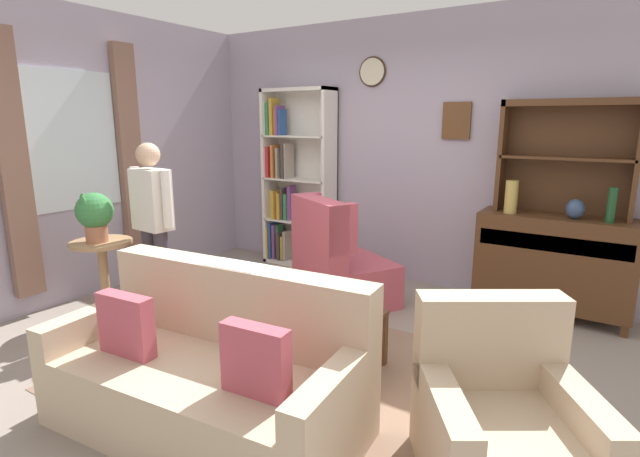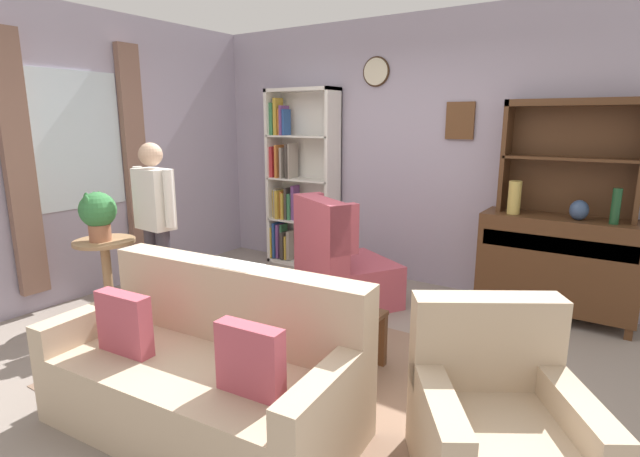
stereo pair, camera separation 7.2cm
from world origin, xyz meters
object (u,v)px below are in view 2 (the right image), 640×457
(armchair_floral, at_px, (497,432))
(plant_stand, at_px, (107,270))
(vase_tall, at_px, (514,197))
(wingback_chair, at_px, (340,267))
(coffee_table, at_px, (323,319))
(sideboard, at_px, (557,262))
(vase_round, at_px, (579,210))
(bookshelf, at_px, (297,183))
(bottle_wine, at_px, (616,206))
(potted_plant_small, at_px, (159,294))
(book_stack, at_px, (325,304))
(couch_floral, at_px, (207,374))
(potted_plant_large, at_px, (97,212))
(sideboard_hutch, at_px, (572,142))
(person_reading, at_px, (155,219))

(armchair_floral, bearing_deg, plant_stand, 176.52)
(vase_tall, distance_m, wingback_chair, 1.70)
(wingback_chair, xyz_separation_m, coffee_table, (0.50, -1.06, -0.03))
(sideboard, xyz_separation_m, vase_round, (0.13, -0.07, 0.50))
(wingback_chair, bearing_deg, vase_tall, 29.00)
(sideboard, bearing_deg, bookshelf, 178.37)
(bottle_wine, relative_size, armchair_floral, 0.28)
(sideboard, xyz_separation_m, potted_plant_small, (-3.06, -1.90, -0.34))
(vase_tall, height_order, book_stack, vase_tall)
(couch_floral, height_order, potted_plant_small, couch_floral)
(couch_floral, relative_size, book_stack, 9.68)
(coffee_table, xyz_separation_m, book_stack, (0.03, -0.01, 0.12))
(sideboard, relative_size, couch_floral, 0.70)
(potted_plant_large, bearing_deg, coffee_table, 9.84)
(vase_round, distance_m, potted_plant_small, 3.77)
(vase_tall, bearing_deg, couch_floral, -110.17)
(sideboard_hutch, xyz_separation_m, person_reading, (-2.93, -2.08, -0.65))
(sideboard_hutch, relative_size, couch_floral, 0.59)
(sideboard, relative_size, person_reading, 0.83)
(vase_round, bearing_deg, book_stack, -126.33)
(coffee_table, bearing_deg, book_stack, -18.32)
(plant_stand, relative_size, potted_plant_large, 1.67)
(couch_floral, relative_size, potted_plant_small, 6.43)
(wingback_chair, bearing_deg, potted_plant_large, -138.16)
(bookshelf, height_order, sideboard, bookshelf)
(book_stack, bearing_deg, armchair_floral, -21.93)
(bookshelf, distance_m, wingback_chair, 1.61)
(plant_stand, bearing_deg, potted_plant_large, -110.31)
(sideboard, height_order, vase_tall, vase_tall)
(plant_stand, bearing_deg, armchair_floral, -3.48)
(vase_tall, distance_m, coffee_table, 2.13)
(sideboard, relative_size, wingback_chair, 1.20)
(plant_stand, bearing_deg, coffee_table, 9.14)
(sideboard_hutch, distance_m, armchair_floral, 2.85)
(sideboard, relative_size, bottle_wine, 4.44)
(bookshelf, relative_size, sideboard_hutch, 1.91)
(potted_plant_large, distance_m, book_stack, 2.20)
(sideboard_hutch, relative_size, person_reading, 0.71)
(bookshelf, relative_size, vase_round, 12.35)
(potted_plant_small, bearing_deg, vase_tall, 34.24)
(sideboard, xyz_separation_m, coffee_table, (-1.24, -1.89, -0.16))
(coffee_table, distance_m, book_stack, 0.12)
(sideboard, relative_size, coffee_table, 1.62)
(sideboard_hutch, bearing_deg, person_reading, -144.59)
(coffee_table, height_order, book_stack, book_stack)
(armchair_floral, xyz_separation_m, potted_plant_small, (-3.17, 0.54, -0.12))
(bottle_wine, distance_m, wingback_chair, 2.36)
(bottle_wine, xyz_separation_m, plant_stand, (-3.71, -2.14, -0.63))
(book_stack, bearing_deg, vase_tall, 65.53)
(sideboard, distance_m, coffee_table, 2.27)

